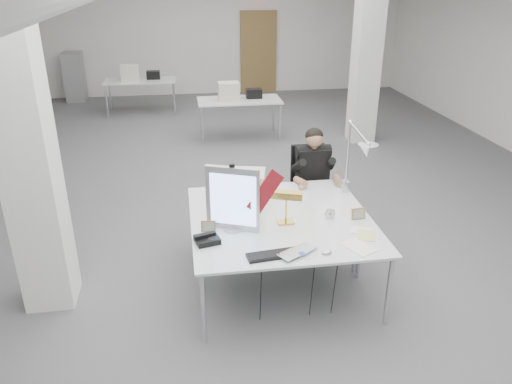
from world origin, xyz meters
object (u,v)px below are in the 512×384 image
Objects in this scene: desk_main at (290,241)px; office_chair at (311,189)px; monitor at (233,199)px; bankers_lamp at (286,206)px; desk_phone at (207,240)px; architect_lamp at (355,165)px; seated_person at (313,164)px; beige_monitor at (247,187)px; laptop at (302,255)px.

desk_main is 1.70m from office_chair.
monitor is 0.55m from bankers_lamp.
monitor reaches higher than desk_phone.
bankers_lamp is 0.44× the size of architect_lamp.
desk_phone is (-1.37, -1.45, -0.12)m from seated_person.
desk_main is 4.99× the size of bankers_lamp.
seated_person is at bearing 48.88° from beige_monitor.
monitor is at bearing 101.11° from laptop.
seated_person reaches higher than laptop.
laptop is 1.38m from architect_lamp.
seated_person is (0.61, 1.52, 0.16)m from desk_main.
desk_main is at bearing -74.58° from bankers_lamp.
bankers_lamp is at bearing -116.35° from seated_person.
monitor is at bearing 176.45° from architect_lamp.
seated_person reaches higher than office_chair.
architect_lamp is (0.24, -0.82, 0.62)m from office_chair.
office_chair is at bearing 71.56° from monitor.
office_chair is at bearing 89.87° from seated_person.
beige_monitor is at bearing 91.95° from monitor.
architect_lamp is (1.61, 0.68, 0.38)m from desk_phone.
beige_monitor is (-0.89, -0.64, 0.03)m from seated_person.
laptop is 1.02× the size of bankers_lamp.
monitor is 1.43m from architect_lamp.
architect_lamp reaches higher than desk_phone.
bankers_lamp is (-0.58, -1.18, 0.04)m from seated_person.
beige_monitor is at bearing 107.41° from desk_main.
laptop is (-0.57, -1.82, -0.13)m from seated_person.
desk_main is 4.88× the size of laptop.
architect_lamp reaches higher than office_chair.
architect_lamp reaches higher than laptop.
architect_lamp is at bearing 41.40° from desk_main.
laptop is 0.45× the size of architect_lamp.
seated_person is 2.39× the size of bankers_lamp.
desk_phone is at bearing -179.41° from architect_lamp.
bankers_lamp is at bearing 59.81° from laptop.
desk_main is at bearing -19.71° from desk_phone.
seated_person is (0.00, -0.05, 0.36)m from office_chair.
desk_main is 0.77m from desk_phone.
seated_person is at bearing 85.06° from architect_lamp.
monitor is 3.01× the size of desk_phone.
laptop is 0.66m from bankers_lamp.
beige_monitor is (0.22, 0.59, -0.15)m from monitor.
desk_phone is at bearing -133.62° from seated_person.
bankers_lamp is 0.85m from desk_phone.
architect_lamp reaches higher than desk_main.
seated_person is 1.91m from laptop.
seated_person is at bearing 41.49° from laptop.
bankers_lamp is 0.95m from architect_lamp.
laptop is 1.02× the size of beige_monitor.
office_chair is 1.26× the size of seated_person.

